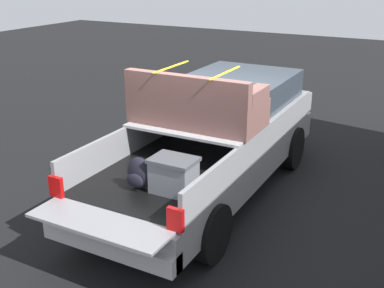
% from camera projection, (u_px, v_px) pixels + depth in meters
% --- Properties ---
extents(ground_plane, '(40.00, 40.00, 0.00)m').
position_uv_depth(ground_plane, '(209.00, 193.00, 8.23)').
color(ground_plane, black).
extents(pickup_truck, '(6.05, 2.06, 2.23)m').
position_uv_depth(pickup_truck, '(219.00, 135.00, 8.18)').
color(pickup_truck, gray).
rests_on(pickup_truck, ground_plane).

